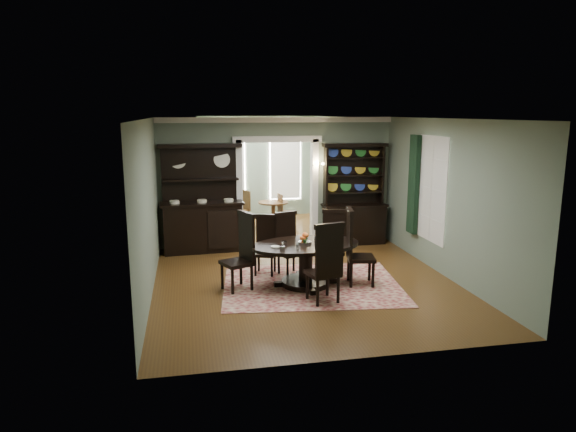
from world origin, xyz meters
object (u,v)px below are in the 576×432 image
(dining_table, at_px, (306,256))
(welsh_dresser, at_px, (354,208))
(sideboard, at_px, (202,214))
(parlor_table, at_px, (273,211))

(dining_table, bearing_deg, welsh_dresser, 49.26)
(dining_table, height_order, sideboard, sideboard)
(dining_table, relative_size, sideboard, 0.89)
(sideboard, xyz_separation_m, parlor_table, (1.95, 1.89, -0.36))
(dining_table, height_order, parlor_table, dining_table)
(dining_table, bearing_deg, sideboard, 114.47)
(welsh_dresser, xyz_separation_m, parlor_table, (-1.65, 1.87, -0.38))
(sideboard, relative_size, parlor_table, 3.01)
(welsh_dresser, bearing_deg, dining_table, -122.36)
(dining_table, xyz_separation_m, welsh_dresser, (1.84, 2.83, 0.32))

